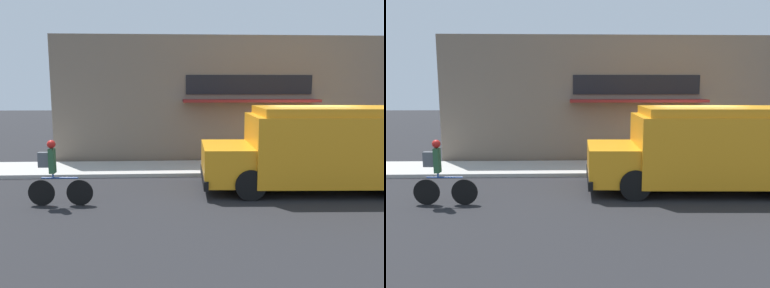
# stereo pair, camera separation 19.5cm
# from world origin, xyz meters

# --- Properties ---
(ground_plane) EXTENTS (70.00, 70.00, 0.00)m
(ground_plane) POSITION_xyz_m (0.00, 0.00, 0.00)
(ground_plane) COLOR #232326
(sidewalk) EXTENTS (28.00, 2.13, 0.12)m
(sidewalk) POSITION_xyz_m (0.00, 1.07, 0.06)
(sidewalk) COLOR #ADAAA3
(sidewalk) RESTS_ON ground_plane
(storefront) EXTENTS (17.33, 0.97, 4.73)m
(storefront) POSITION_xyz_m (-0.05, 2.39, 2.37)
(storefront) COLOR #756656
(storefront) RESTS_ON ground_plane
(school_bus) EXTENTS (6.22, 2.87, 2.31)m
(school_bus) POSITION_xyz_m (-0.05, -1.59, 1.20)
(school_bus) COLOR orange
(school_bus) RESTS_ON ground_plane
(cyclist) EXTENTS (1.56, 0.20, 1.60)m
(cyclist) POSITION_xyz_m (-7.07, -2.72, 0.78)
(cyclist) COLOR black
(cyclist) RESTS_ON ground_plane
(trash_bin) EXTENTS (0.57, 0.57, 0.76)m
(trash_bin) POSITION_xyz_m (-0.92, 1.65, 0.50)
(trash_bin) COLOR #38383D
(trash_bin) RESTS_ON sidewalk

